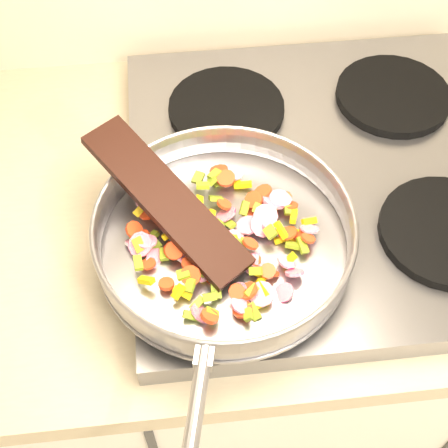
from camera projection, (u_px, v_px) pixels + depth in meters
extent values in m
cube|color=#939399|center=(326.00, 177.00, 0.97)|extent=(0.60, 0.60, 0.04)
cylinder|color=black|center=(249.00, 250.00, 0.86)|extent=(0.19, 0.19, 0.02)
cylinder|color=black|center=(446.00, 231.00, 0.88)|extent=(0.19, 0.19, 0.02)
cylinder|color=black|center=(226.00, 108.00, 1.02)|extent=(0.19, 0.19, 0.02)
cylinder|color=black|center=(393.00, 95.00, 1.04)|extent=(0.19, 0.19, 0.02)
cylinder|color=#9E9EA5|center=(224.00, 245.00, 0.85)|extent=(0.35, 0.35, 0.01)
torus|color=#9E9EA5|center=(224.00, 233.00, 0.83)|extent=(0.39, 0.39, 0.05)
torus|color=#9E9EA5|center=(224.00, 222.00, 0.81)|extent=(0.35, 0.35, 0.01)
cylinder|color=#9E9EA5|center=(193.00, 430.00, 0.66)|extent=(0.06, 0.19, 0.02)
cube|color=#9E9EA5|center=(204.00, 356.00, 0.71)|extent=(0.03, 0.03, 0.02)
cube|color=yellow|center=(298.00, 234.00, 0.85)|extent=(0.03, 0.02, 0.01)
cube|color=yellow|center=(290.00, 259.00, 0.82)|extent=(0.02, 0.02, 0.02)
cube|color=yellow|center=(209.00, 239.00, 0.84)|extent=(0.02, 0.02, 0.02)
cylinder|color=#EA441D|center=(134.00, 230.00, 0.84)|extent=(0.02, 0.03, 0.03)
cube|color=#82A322|center=(248.00, 315.00, 0.77)|extent=(0.01, 0.02, 0.01)
cylinder|color=#C3135A|center=(274.00, 201.00, 0.87)|extent=(0.04, 0.05, 0.02)
cube|color=#82A322|center=(254.00, 311.00, 0.78)|extent=(0.02, 0.02, 0.02)
cube|color=yellow|center=(294.00, 217.00, 0.85)|extent=(0.02, 0.03, 0.02)
cube|color=yellow|center=(168.00, 202.00, 0.88)|extent=(0.02, 0.02, 0.02)
cube|color=#82A322|center=(177.00, 218.00, 0.84)|extent=(0.02, 0.02, 0.01)
cube|color=yellow|center=(260.00, 305.00, 0.78)|extent=(0.02, 0.01, 0.01)
cylinder|color=#C3135A|center=(226.00, 214.00, 0.87)|extent=(0.04, 0.03, 0.03)
cube|color=#82A322|center=(203.00, 186.00, 0.88)|extent=(0.02, 0.02, 0.01)
cylinder|color=#EA441D|center=(271.00, 198.00, 0.88)|extent=(0.02, 0.02, 0.01)
cube|color=#82A322|center=(183.00, 274.00, 0.79)|extent=(0.02, 0.01, 0.01)
cube|color=#82A322|center=(205.00, 249.00, 0.83)|extent=(0.02, 0.02, 0.01)
cube|color=#82A322|center=(228.00, 224.00, 0.86)|extent=(0.02, 0.03, 0.02)
cylinder|color=#C3135A|center=(284.00, 292.00, 0.80)|extent=(0.03, 0.03, 0.02)
cube|color=yellow|center=(140.00, 210.00, 0.86)|extent=(0.02, 0.02, 0.02)
cube|color=#82A322|center=(197.00, 304.00, 0.78)|extent=(0.02, 0.02, 0.01)
cylinder|color=#C3135A|center=(239.00, 292.00, 0.79)|extent=(0.03, 0.04, 0.03)
cylinder|color=#C3135A|center=(197.00, 210.00, 0.86)|extent=(0.03, 0.03, 0.03)
cube|color=#82A322|center=(303.00, 245.00, 0.83)|extent=(0.02, 0.03, 0.01)
cylinder|color=#C3135A|center=(264.00, 203.00, 0.87)|extent=(0.04, 0.04, 0.03)
cube|color=#82A322|center=(236.00, 241.00, 0.83)|extent=(0.02, 0.02, 0.02)
cylinder|color=#EA441D|center=(210.00, 242.00, 0.82)|extent=(0.02, 0.03, 0.02)
cylinder|color=#EA441D|center=(175.00, 250.00, 0.81)|extent=(0.04, 0.03, 0.02)
cube|color=yellow|center=(206.00, 275.00, 0.81)|extent=(0.02, 0.02, 0.01)
cube|color=yellow|center=(211.00, 254.00, 0.82)|extent=(0.01, 0.02, 0.01)
cube|color=#82A322|center=(214.00, 247.00, 0.84)|extent=(0.01, 0.02, 0.01)
cylinder|color=#EA441D|center=(202.00, 262.00, 0.82)|extent=(0.04, 0.04, 0.03)
cube|color=#82A322|center=(190.00, 285.00, 0.79)|extent=(0.02, 0.02, 0.01)
cylinder|color=#C3135A|center=(248.00, 225.00, 0.85)|extent=(0.04, 0.04, 0.01)
cube|color=yellow|center=(309.00, 221.00, 0.86)|extent=(0.02, 0.02, 0.02)
cube|color=yellow|center=(183.00, 196.00, 0.86)|extent=(0.02, 0.03, 0.02)
cube|color=#82A322|center=(138.00, 263.00, 0.80)|extent=(0.01, 0.02, 0.01)
cube|color=#82A322|center=(206.00, 219.00, 0.84)|extent=(0.02, 0.02, 0.02)
cube|color=yellow|center=(233.00, 243.00, 0.83)|extent=(0.02, 0.02, 0.01)
cylinder|color=#C3135A|center=(235.00, 174.00, 0.90)|extent=(0.03, 0.03, 0.01)
cylinder|color=#EA441D|center=(290.00, 205.00, 0.87)|extent=(0.03, 0.02, 0.01)
cube|color=#82A322|center=(244.00, 208.00, 0.86)|extent=(0.02, 0.02, 0.02)
cylinder|color=#EA441D|center=(191.00, 264.00, 0.81)|extent=(0.04, 0.04, 0.01)
cylinder|color=#EA441D|center=(252.00, 262.00, 0.83)|extent=(0.03, 0.03, 0.01)
cube|color=yellow|center=(282.00, 239.00, 0.85)|extent=(0.02, 0.01, 0.02)
cylinder|color=#C3135A|center=(241.00, 305.00, 0.78)|extent=(0.04, 0.04, 0.01)
cylinder|color=#C3135A|center=(262.00, 294.00, 0.78)|extent=(0.04, 0.04, 0.02)
cylinder|color=#EA441D|center=(272.00, 273.00, 0.81)|extent=(0.03, 0.02, 0.02)
cylinder|color=#EA441D|center=(148.00, 212.00, 0.86)|extent=(0.04, 0.04, 0.01)
cylinder|color=#C3135A|center=(192.00, 271.00, 0.82)|extent=(0.04, 0.04, 0.00)
cylinder|color=#C3135A|center=(201.00, 313.00, 0.78)|extent=(0.03, 0.04, 0.03)
cylinder|color=#EA441D|center=(254.00, 200.00, 0.86)|extent=(0.03, 0.04, 0.02)
cube|color=#82A322|center=(251.00, 291.00, 0.78)|extent=(0.02, 0.02, 0.01)
cube|color=#82A322|center=(138.00, 235.00, 0.85)|extent=(0.03, 0.01, 0.02)
cube|color=yellow|center=(271.00, 207.00, 0.87)|extent=(0.02, 0.02, 0.02)
cylinder|color=#C3135A|center=(199.00, 273.00, 0.80)|extent=(0.03, 0.04, 0.02)
cylinder|color=#EA441D|center=(226.00, 178.00, 0.89)|extent=(0.04, 0.04, 0.01)
cube|color=yellow|center=(193.00, 242.00, 0.84)|extent=(0.02, 0.01, 0.01)
cylinder|color=#EA441D|center=(308.00, 238.00, 0.83)|extent=(0.03, 0.03, 0.01)
cube|color=#82A322|center=(152.00, 236.00, 0.85)|extent=(0.02, 0.02, 0.01)
cylinder|color=#C3135A|center=(185.00, 255.00, 0.82)|extent=(0.04, 0.04, 0.02)
cylinder|color=#EA441D|center=(201.00, 232.00, 0.84)|extent=(0.03, 0.03, 0.01)
cube|color=yellow|center=(178.00, 292.00, 0.78)|extent=(0.02, 0.02, 0.02)
cube|color=#82A322|center=(215.00, 175.00, 0.89)|extent=(0.02, 0.02, 0.01)
cube|color=#82A322|center=(153.00, 247.00, 0.84)|extent=(0.03, 0.02, 0.02)
cylinder|color=#EA441D|center=(268.00, 271.00, 0.80)|extent=(0.03, 0.03, 0.01)
cylinder|color=#C3135A|center=(266.00, 216.00, 0.85)|extent=(0.05, 0.04, 0.02)
cube|color=#82A322|center=(210.00, 297.00, 0.78)|extent=(0.02, 0.01, 0.01)
cylinder|color=#EA441D|center=(224.00, 204.00, 0.87)|extent=(0.03, 0.03, 0.02)
cylinder|color=#EA441D|center=(142.00, 237.00, 0.84)|extent=(0.03, 0.03, 0.02)
cylinder|color=#C3135A|center=(146.00, 201.00, 0.86)|extent=(0.04, 0.04, 0.01)
cylinder|color=#C3135A|center=(295.00, 273.00, 0.80)|extent=(0.04, 0.03, 0.03)
cube|color=#82A322|center=(242.00, 245.00, 0.83)|extent=(0.02, 0.02, 0.01)
cube|color=#82A322|center=(212.00, 180.00, 0.89)|extent=(0.01, 0.02, 0.02)
cube|color=#82A322|center=(216.00, 199.00, 0.87)|extent=(0.02, 0.02, 0.02)
cylinder|color=#C3135A|center=(256.00, 262.00, 0.82)|extent=(0.03, 0.03, 0.02)
cylinder|color=#EA441D|center=(166.00, 284.00, 0.80)|extent=(0.03, 0.03, 0.01)
cylinder|color=#EA441D|center=(254.00, 210.00, 0.87)|extent=(0.03, 0.03, 0.02)
cube|color=yellow|center=(211.00, 216.00, 0.86)|extent=(0.02, 0.02, 0.02)
cylinder|color=#EA441D|center=(185.00, 210.00, 0.86)|extent=(0.03, 0.03, 0.01)
cube|color=#82A322|center=(139.00, 245.00, 0.82)|extent=(0.02, 0.02, 0.02)
cube|color=yellow|center=(146.00, 280.00, 0.79)|extent=(0.02, 0.02, 0.02)
cube|color=#82A322|center=(270.00, 232.00, 0.83)|extent=(0.02, 0.02, 0.01)
cylinder|color=#C3135A|center=(234.00, 239.00, 0.84)|extent=(0.03, 0.03, 0.01)
cylinder|color=#C3135A|center=(156.00, 259.00, 0.83)|extent=(0.04, 0.04, 0.02)
cylinder|color=#EA441D|center=(183.00, 200.00, 0.88)|extent=(0.03, 0.03, 0.01)
cylinder|color=#C3135A|center=(184.00, 243.00, 0.84)|extent=(0.04, 0.04, 0.02)
cylinder|color=#EA441D|center=(284.00, 199.00, 0.87)|extent=(0.03, 0.03, 0.01)
cylinder|color=#EA441D|center=(184.00, 202.00, 0.86)|extent=(0.04, 0.04, 0.02)
cylinder|color=#C3135A|center=(140.00, 244.00, 0.82)|extent=(0.04, 0.04, 0.03)
cube|color=yellow|center=(235.00, 178.00, 0.91)|extent=(0.02, 0.03, 0.01)
cylinder|color=#EA441D|center=(210.00, 316.00, 0.76)|extent=(0.02, 0.03, 0.02)
cylinder|color=#C3135A|center=(310.00, 229.00, 0.84)|extent=(0.04, 0.03, 0.02)
cube|color=yellow|center=(212.00, 228.00, 0.83)|extent=(0.02, 0.02, 0.01)
cube|color=#82A322|center=(212.00, 225.00, 0.85)|extent=(0.02, 0.02, 0.02)
cube|color=#82A322|center=(292.00, 245.00, 0.83)|extent=(0.02, 0.02, 0.01)
cube|color=#82A322|center=(217.00, 226.00, 0.84)|extent=(0.02, 0.02, 0.02)
cube|color=yellow|center=(169.00, 234.00, 0.83)|extent=(0.02, 0.01, 0.02)
cube|color=yellow|center=(183.00, 293.00, 0.79)|extent=(0.03, 0.02, 0.02)
cube|color=#82A322|center=(201.00, 271.00, 0.80)|extent=(0.01, 0.02, 0.01)
cylinder|color=#EA441D|center=(263.00, 192.00, 0.88)|extent=(0.04, 0.04, 0.02)
cube|color=yellow|center=(243.00, 185.00, 0.90)|extent=(0.03, 0.02, 0.01)
cylinder|color=#C3135A|center=(281.00, 198.00, 0.87)|extent=(0.04, 0.04, 0.01)
cube|color=#82A322|center=(164.00, 254.00, 0.83)|extent=(0.01, 0.02, 0.01)
cube|color=#82A322|center=(256.00, 271.00, 0.79)|extent=(0.02, 0.02, 0.02)
cylinder|color=#EA441D|center=(219.00, 170.00, 0.91)|extent=(0.04, 0.04, 0.02)
cylinder|color=#EA441D|center=(301.00, 234.00, 0.84)|extent=(0.04, 0.03, 0.02)
cylinder|color=#C3135A|center=(148.00, 242.00, 0.83)|extent=(0.03, 0.03, 0.01)
cylinder|color=#C3135A|center=(226.00, 261.00, 0.81)|extent=(0.03, 0.04, 0.03)
cube|color=#82A322|center=(261.00, 210.00, 0.86)|extent=(0.03, 0.02, 0.02)
cube|color=#82A322|center=(216.00, 291.00, 0.79)|extent=(0.01, 0.02, 0.01)
cylinder|color=#EA441D|center=(254.00, 262.00, 0.82)|extent=(0.02, 0.02, 0.02)
cylinder|color=#EA441D|center=(248.00, 291.00, 0.79)|extent=(0.03, 0.03, 0.02)
cube|color=#82A322|center=(212.00, 313.00, 0.77)|extent=(0.02, 0.02, 0.02)
cube|color=yellow|center=(269.00, 211.00, 0.87)|extent=(0.02, 0.03, 0.02)
cylinder|color=#C3135A|center=(216.00, 232.00, 0.84)|extent=(0.04, 0.03, 0.03)
cylinder|color=#C3135A|center=(185.00, 247.00, 0.83)|extent=(0.03, 0.03, 0.01)
cube|color=yellow|center=(199.00, 201.00, 0.87)|extent=(0.01, 0.02, 0.02)
cylinder|color=#C3135A|center=(272.00, 225.00, 0.84)|extent=(0.04, 0.03, 0.02)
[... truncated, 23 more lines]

